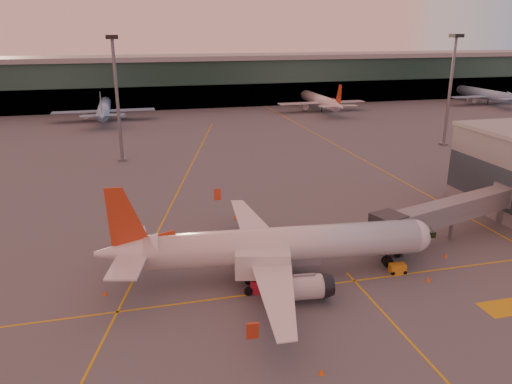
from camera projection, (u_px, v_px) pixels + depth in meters
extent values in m
plane|color=#4C4F54|center=(330.00, 310.00, 50.11)|extent=(600.00, 600.00, 0.00)
cube|color=gold|center=(312.00, 286.00, 54.71)|extent=(80.00, 0.25, 0.01)
cube|color=gold|center=(181.00, 186.00, 89.10)|extent=(31.30, 115.98, 0.01)
cube|color=gold|center=(334.00, 144.00, 121.56)|extent=(0.25, 160.00, 0.01)
cube|color=gold|center=(418.00, 350.00, 43.95)|extent=(0.25, 30.00, 0.01)
cube|color=gold|center=(510.00, 307.00, 50.70)|extent=(6.00, 3.00, 0.01)
cube|color=#19382D|center=(178.00, 83.00, 178.11)|extent=(400.00, 18.00, 16.00)
cube|color=gray|center=(176.00, 58.00, 175.34)|extent=(400.00, 20.00, 1.60)
cube|color=black|center=(181.00, 97.00, 171.55)|extent=(400.00, 1.00, 8.00)
cube|color=#2D3D47|center=(495.00, 186.00, 72.92)|extent=(0.30, 21.60, 6.00)
cylinder|color=slate|center=(117.00, 102.00, 102.10)|extent=(0.70, 0.70, 25.00)
cube|color=black|center=(112.00, 37.00, 98.10)|extent=(2.40, 2.40, 0.80)
cube|color=slate|center=(123.00, 160.00, 105.95)|extent=(1.60, 1.60, 0.50)
cylinder|color=slate|center=(450.00, 93.00, 116.20)|extent=(0.70, 0.70, 25.00)
cube|color=black|center=(457.00, 36.00, 112.20)|extent=(2.40, 2.40, 0.80)
cube|color=slate|center=(443.00, 144.00, 120.06)|extent=(1.60, 1.60, 0.50)
cylinder|color=silver|center=(285.00, 244.00, 55.80)|extent=(30.96, 6.92, 3.94)
sphere|color=silver|center=(414.00, 236.00, 58.04)|extent=(3.87, 3.87, 3.87)
cube|color=black|center=(423.00, 231.00, 58.05)|extent=(2.02, 2.72, 0.69)
cone|color=silver|center=(127.00, 252.00, 53.18)|extent=(7.08, 4.39, 3.75)
cube|color=silver|center=(128.00, 265.00, 50.04)|extent=(4.59, 6.94, 0.20)
cylinder|color=silver|center=(304.00, 287.00, 50.97)|extent=(4.35, 2.95, 2.56)
cylinder|color=black|center=(269.00, 281.00, 54.03)|extent=(1.90, 1.55, 1.77)
cylinder|color=black|center=(269.00, 277.00, 53.85)|extent=(0.35, 0.35, 1.08)
cube|color=silver|center=(133.00, 238.00, 56.37)|extent=(3.45, 6.50, 0.20)
cylinder|color=silver|center=(280.00, 240.00, 62.21)|extent=(4.35, 2.95, 2.56)
cylinder|color=black|center=(261.00, 260.00, 58.83)|extent=(1.90, 1.55, 1.77)
cylinder|color=black|center=(261.00, 256.00, 58.66)|extent=(0.35, 0.35, 1.08)
cube|color=slate|center=(275.00, 255.00, 56.04)|extent=(10.00, 4.09, 1.58)
cylinder|color=black|center=(387.00, 261.00, 58.57)|extent=(1.31, 0.91, 1.24)
cube|color=slate|center=(453.00, 210.00, 65.48)|extent=(24.06, 9.66, 2.70)
cube|color=#2D3035|center=(388.00, 226.00, 60.10)|extent=(4.25, 4.25, 3.00)
cube|color=#2D3035|center=(393.00, 245.00, 62.24)|extent=(1.60, 2.40, 2.40)
cylinder|color=black|center=(397.00, 254.00, 61.48)|extent=(0.80, 0.40, 0.80)
cylinder|color=black|center=(388.00, 247.00, 63.50)|extent=(0.80, 0.40, 0.80)
cylinder|color=slate|center=(451.00, 229.00, 66.36)|extent=(0.50, 0.50, 2.94)
cylinder|color=slate|center=(509.00, 194.00, 71.54)|extent=(4.40, 4.40, 3.00)
cylinder|color=slate|center=(506.00, 212.00, 72.42)|extent=(2.40, 2.40, 2.94)
cube|color=#AC182E|center=(265.00, 283.00, 53.86)|extent=(3.70, 3.11, 1.50)
cube|color=silver|center=(263.00, 264.00, 53.12)|extent=(6.25, 3.85, 2.80)
cylinder|color=black|center=(248.00, 291.00, 52.81)|extent=(0.96, 0.56, 0.90)
cylinder|color=black|center=(282.00, 291.00, 52.82)|extent=(0.96, 0.56, 0.90)
cube|color=orange|center=(397.00, 269.00, 57.55)|extent=(1.94, 1.28, 1.10)
cylinder|color=black|center=(393.00, 273.00, 57.11)|extent=(0.48, 0.27, 0.46)
cylinder|color=black|center=(405.00, 272.00, 57.32)|extent=(0.48, 0.27, 0.46)
cube|color=black|center=(405.00, 241.00, 65.19)|extent=(3.37, 2.19, 1.01)
cube|color=orange|center=(405.00, 236.00, 64.98)|extent=(1.53, 1.68, 0.83)
cylinder|color=black|center=(402.00, 245.00, 64.18)|extent=(0.68, 0.39, 0.64)
cylinder|color=black|center=(415.00, 243.00, 65.06)|extent=(0.68, 0.39, 0.64)
cone|color=#FC5C0D|center=(446.00, 255.00, 61.54)|extent=(0.43, 0.43, 0.55)
cube|color=#FC5C0D|center=(446.00, 257.00, 61.62)|extent=(0.37, 0.37, 0.03)
cone|color=#FC5C0D|center=(105.00, 293.00, 52.82)|extent=(0.40, 0.40, 0.51)
cube|color=#FC5C0D|center=(106.00, 295.00, 52.90)|extent=(0.35, 0.35, 0.03)
cone|color=#FC5C0D|center=(322.00, 371.00, 40.79)|extent=(0.45, 0.45, 0.57)
cube|color=#FC5C0D|center=(322.00, 374.00, 40.88)|extent=(0.39, 0.39, 0.03)
cone|color=#FC5C0D|center=(235.00, 217.00, 73.82)|extent=(0.50, 0.50, 0.63)
cube|color=#FC5C0D|center=(235.00, 219.00, 73.92)|extent=(0.43, 0.43, 0.03)
cone|color=#FC5C0D|center=(428.00, 279.00, 55.73)|extent=(0.48, 0.48, 0.61)
cube|color=#FC5C0D|center=(428.00, 281.00, 55.83)|extent=(0.41, 0.41, 0.03)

